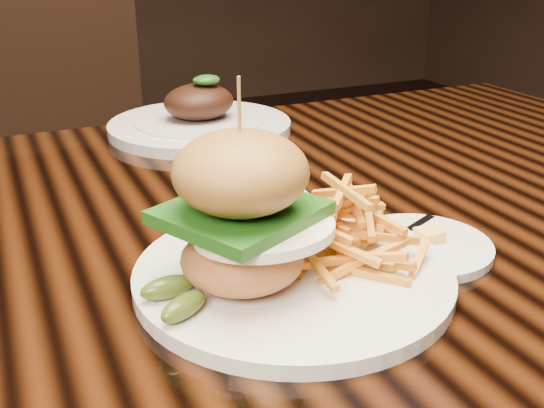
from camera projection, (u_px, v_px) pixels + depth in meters
name	position (u px, v px, depth m)	size (l,w,h in m)	color
dining_table	(228.00, 267.00, 0.80)	(1.60, 0.90, 0.75)	black
burger_plate	(288.00, 232.00, 0.59)	(0.31, 0.31, 0.20)	silver
side_saucer	(421.00, 245.00, 0.67)	(0.15, 0.15, 0.02)	silver
ramekin	(278.00, 212.00, 0.73)	(0.08, 0.08, 0.04)	silver
far_dish	(200.00, 121.00, 1.08)	(0.31, 0.31, 0.10)	silver
chair_far	(67.00, 165.00, 1.57)	(0.49, 0.49, 0.95)	black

